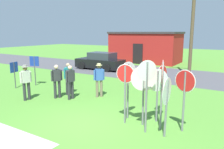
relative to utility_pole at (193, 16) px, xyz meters
The scene contains 21 objects.
ground_plane 11.64m from the utility_pole, 97.07° to the right, with size 80.00×80.00×0.00m, color #518E33.
street_asphalt 4.56m from the utility_pole, behind, with size 60.00×6.40×0.01m, color #4C4C51.
building_background 9.23m from the utility_pole, 134.66° to the left, with size 7.51×4.03×3.30m.
utility_pole is the anchor object (origin of this frame).
parked_car_on_street 8.48m from the utility_pole, behind, with size 4.32×2.06×1.51m.
stop_sign_low_front 8.92m from the utility_pole, 84.52° to the right, with size 0.17×0.62×2.03m.
stop_sign_rear_right 9.71m from the utility_pole, 91.24° to the right, with size 0.27×0.78×2.20m.
stop_sign_far_back 9.53m from the utility_pole, 84.55° to the right, with size 0.52×0.65×1.98m.
stop_sign_center_cluster 10.03m from the utility_pole, 82.74° to the right, with size 0.28×0.76×2.39m.
stop_sign_leaning_right 10.46m from the utility_pole, 85.02° to the right, with size 0.43×0.53×2.41m.
stop_sign_tallest 10.59m from the utility_pole, 81.30° to the right, with size 0.11×0.86×1.92m.
stop_sign_rear_left 10.18m from the utility_pole, 90.35° to the right, with size 0.67×0.10×2.17m.
stop_sign_leaning_left 9.99m from the utility_pole, 86.69° to the right, with size 0.74×0.55×2.17m.
stop_sign_nearest 9.97m from the utility_pole, 78.51° to the right, with size 0.70×0.24×2.09m.
person_with_sunhat 9.96m from the utility_pole, 113.49° to the right, with size 0.26×0.57×1.69m.
person_in_dark_shirt 9.75m from the utility_pole, 118.82° to the right, with size 0.26×0.57×1.69m.
person_in_teal 10.42m from the utility_pole, 116.79° to the right, with size 0.36×0.52×1.69m.
person_in_blue 8.70m from the utility_pole, 110.08° to the right, with size 0.40×0.47×1.74m.
person_on_left 11.73m from the utility_pole, 118.98° to the right, with size 0.31×0.56×1.74m.
info_panel_leftmost 12.26m from the utility_pole, 132.55° to the right, with size 0.16×0.59×1.56m.
info_panel_middle 11.15m from the utility_pole, 134.93° to the right, with size 0.57×0.24×1.82m.
Camera 1 is at (4.86, -5.72, 3.27)m, focal length 35.26 mm.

